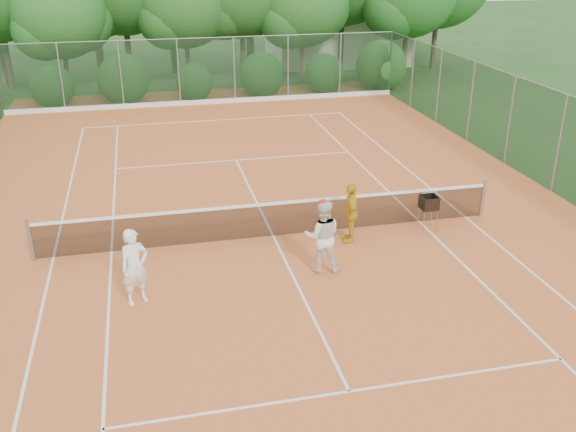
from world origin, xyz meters
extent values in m
plane|color=#214317|center=(0.00, 0.00, 0.00)|extent=(120.00, 120.00, 0.00)
cube|color=#CB672F|center=(0.00, 0.00, 0.01)|extent=(18.00, 36.00, 0.02)
cube|color=beige|center=(9.00, 24.00, 1.50)|extent=(8.00, 5.00, 3.00)
cylinder|color=gray|center=(-5.94, 0.00, 0.57)|extent=(0.10, 0.10, 1.10)
cylinder|color=gray|center=(5.94, 0.00, 0.57)|extent=(0.10, 0.10, 1.10)
cube|color=black|center=(0.00, 0.00, 0.48)|extent=(11.87, 0.03, 0.86)
cube|color=white|center=(0.00, 0.00, 0.95)|extent=(11.87, 0.04, 0.07)
imported|color=white|center=(-3.49, -2.55, 0.86)|extent=(0.73, 0.62, 1.69)
imported|color=silver|center=(0.73, -2.06, 0.90)|extent=(0.97, 0.82, 1.75)
ellipsoid|color=red|center=(0.73, -2.06, 1.73)|extent=(0.22, 0.22, 0.14)
imported|color=gold|center=(1.86, -0.69, 0.80)|extent=(0.53, 0.97, 1.57)
cylinder|color=gray|center=(3.90, -0.68, 0.32)|extent=(0.02, 0.02, 0.60)
cylinder|color=gray|center=(4.27, -0.31, 0.32)|extent=(0.02, 0.02, 0.60)
cube|color=black|center=(4.09, -0.49, 0.80)|extent=(0.42, 0.42, 0.35)
sphere|color=yellow|center=(-0.02, 12.08, 0.05)|extent=(0.07, 0.07, 0.07)
sphere|color=yellow|center=(-0.91, 9.68, 0.05)|extent=(0.07, 0.07, 0.07)
sphere|color=#CBE735|center=(1.13, 10.78, 0.05)|extent=(0.07, 0.07, 0.07)
cube|color=white|center=(0.00, 11.88, 0.02)|extent=(11.03, 0.06, 0.01)
cube|color=white|center=(-5.49, 0.00, 0.02)|extent=(0.06, 23.77, 0.01)
cube|color=white|center=(5.49, 0.00, 0.02)|extent=(0.06, 23.77, 0.01)
cube|color=white|center=(-4.11, 0.00, 0.02)|extent=(0.06, 23.77, 0.01)
cube|color=white|center=(4.11, 0.00, 0.02)|extent=(0.06, 23.77, 0.01)
cube|color=white|center=(0.00, 6.40, 0.02)|extent=(8.23, 0.06, 0.01)
cube|color=white|center=(0.00, -6.40, 0.02)|extent=(8.23, 0.06, 0.01)
cube|color=white|center=(0.00, 0.00, 0.02)|extent=(0.06, 12.80, 0.01)
cube|color=#19381E|center=(0.00, 15.00, 1.52)|extent=(18.00, 0.02, 3.00)
cylinder|color=gray|center=(9.00, 15.00, 1.52)|extent=(0.07, 0.07, 3.00)
cylinder|color=gray|center=(9.00, 15.00, 1.52)|extent=(0.07, 0.07, 3.00)
cylinder|color=brown|center=(-9.50, 20.50, 2.20)|extent=(0.30, 0.30, 4.40)
cylinder|color=brown|center=(-6.50, 18.50, 1.60)|extent=(0.22, 0.22, 3.20)
sphere|color=#22591D|center=(-6.50, 18.50, 3.97)|extent=(4.48, 4.48, 4.48)
cylinder|color=brown|center=(-3.50, 21.00, 2.25)|extent=(0.31, 0.31, 4.50)
cylinder|color=brown|center=(-0.50, 19.50, 1.75)|extent=(0.24, 0.24, 3.50)
cylinder|color=brown|center=(2.50, 20.00, 2.05)|extent=(0.28, 0.28, 4.10)
cylinder|color=brown|center=(5.50, 18.80, 1.70)|extent=(0.23, 0.23, 3.40)
sphere|color=#22591D|center=(5.50, 18.80, 4.22)|extent=(4.76, 4.76, 4.76)
cylinder|color=brown|center=(8.50, 21.50, 2.33)|extent=(0.32, 0.32, 4.65)
cylinder|color=brown|center=(11.50, 19.20, 1.90)|extent=(0.26, 0.26, 3.80)
cylinder|color=brown|center=(14.00, 20.80, 2.12)|extent=(0.29, 0.29, 4.25)
camera|label=1|loc=(-3.03, -14.84, 7.21)|focal=40.00mm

